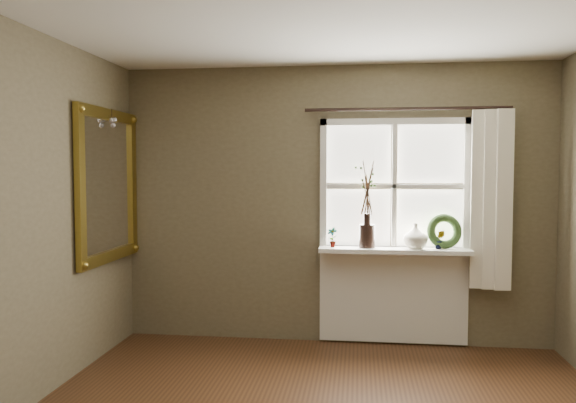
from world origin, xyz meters
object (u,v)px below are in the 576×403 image
(dark_jug, at_px, (367,236))
(gilt_mirror, at_px, (108,185))
(cream_vase, at_px, (416,236))
(wreath, at_px, (444,235))

(dark_jug, relative_size, gilt_mirror, 0.16)
(dark_jug, xyz_separation_m, gilt_mirror, (-2.27, -0.44, 0.47))
(cream_vase, distance_m, gilt_mirror, 2.78)
(gilt_mirror, bearing_deg, wreath, 9.12)
(wreath, xyz_separation_m, gilt_mirror, (-2.96, -0.48, 0.45))
(cream_vase, xyz_separation_m, wreath, (0.26, 0.04, 0.01))
(dark_jug, relative_size, wreath, 0.67)
(dark_jug, distance_m, gilt_mirror, 2.36)
(wreath, distance_m, gilt_mirror, 3.03)
(dark_jug, xyz_separation_m, cream_vase, (0.43, 0.00, 0.01))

